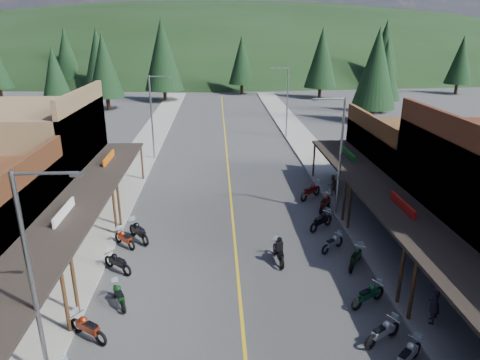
{
  "coord_description": "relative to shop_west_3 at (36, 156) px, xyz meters",
  "views": [
    {
      "loc": [
        -0.93,
        -18.45,
        11.97
      ],
      "look_at": [
        0.45,
        6.94,
        3.0
      ],
      "focal_mm": 32.0,
      "sensor_mm": 36.0,
      "label": 1
    }
  ],
  "objects": [
    {
      "name": "ground",
      "position": [
        13.78,
        -11.3,
        -3.52
      ],
      "size": [
        220.0,
        220.0,
        0.0
      ],
      "primitive_type": "plane",
      "color": "#38383A",
      "rests_on": "ground"
    },
    {
      "name": "centerline",
      "position": [
        13.78,
        8.7,
        -3.51
      ],
      "size": [
        0.15,
        90.0,
        0.01
      ],
      "primitive_type": "cube",
      "color": "gold",
      "rests_on": "ground"
    },
    {
      "name": "sidewalk_west",
      "position": [
        5.08,
        8.7,
        -3.44
      ],
      "size": [
        3.4,
        94.0,
        0.15
      ],
      "primitive_type": "cube",
      "color": "gray",
      "rests_on": "ground"
    },
    {
      "name": "sidewalk_east",
      "position": [
        22.48,
        8.7,
        -3.44
      ],
      "size": [
        3.4,
        94.0,
        0.15
      ],
      "primitive_type": "cube",
      "color": "gray",
      "rests_on": "ground"
    },
    {
      "name": "shop_west_3",
      "position": [
        0.0,
        0.0,
        0.0
      ],
      "size": [
        10.9,
        10.2,
        8.2
      ],
      "color": "brown",
      "rests_on": "ground"
    },
    {
      "name": "shop_east_3",
      "position": [
        27.54,
        0.0,
        -0.99
      ],
      "size": [
        10.9,
        10.2,
        6.2
      ],
      "color": "#4C2D16",
      "rests_on": "ground"
    },
    {
      "name": "streetlight_0",
      "position": [
        6.83,
        -17.3,
        0.94
      ],
      "size": [
        2.16,
        0.18,
        8.0
      ],
      "color": "gray",
      "rests_on": "ground"
    },
    {
      "name": "streetlight_1",
      "position": [
        6.83,
        10.7,
        0.94
      ],
      "size": [
        2.16,
        0.18,
        8.0
      ],
      "color": "gray",
      "rests_on": "ground"
    },
    {
      "name": "streetlight_2",
      "position": [
        20.74,
        -3.3,
        0.94
      ],
      "size": [
        2.16,
        0.18,
        8.0
      ],
      "color": "gray",
      "rests_on": "ground"
    },
    {
      "name": "streetlight_3",
      "position": [
        20.74,
        18.7,
        0.94
      ],
      "size": [
        2.16,
        0.18,
        8.0
      ],
      "color": "gray",
      "rests_on": "ground"
    },
    {
      "name": "ridge_hill",
      "position": [
        13.78,
        123.7,
        -3.52
      ],
      "size": [
        310.0,
        140.0,
        60.0
      ],
      "primitive_type": "ellipsoid",
      "color": "black",
      "rests_on": "ground"
    },
    {
      "name": "pine_1",
      "position": [
        -10.22,
        58.7,
        3.72
      ],
      "size": [
        5.88,
        5.88,
        12.5
      ],
      "color": "black",
      "rests_on": "ground"
    },
    {
      "name": "pine_2",
      "position": [
        3.78,
        46.7,
        4.47
      ],
      "size": [
        6.72,
        6.72,
        14.0
      ],
      "color": "black",
      "rests_on": "ground"
    },
    {
      "name": "pine_3",
      "position": [
        17.78,
        54.7,
        2.96
      ],
      "size": [
        5.04,
        5.04,
        11.0
      ],
      "color": "black",
      "rests_on": "ground"
    },
    {
      "name": "pine_4",
      "position": [
        31.78,
        48.7,
        3.72
      ],
      "size": [
        5.88,
        5.88,
        12.5
      ],
      "color": "black",
      "rests_on": "ground"
    },
    {
      "name": "pine_5",
      "position": [
        47.78,
        60.7,
        4.47
      ],
      "size": [
        6.72,
        6.72,
        14.0
      ],
      "color": "black",
      "rests_on": "ground"
    },
    {
      "name": "pine_6",
      "position": [
        59.78,
        52.7,
        2.96
      ],
      "size": [
        5.04,
        5.04,
        11.0
      ],
      "color": "black",
      "rests_on": "ground"
    },
    {
      "name": "pine_7",
      "position": [
        -18.22,
        64.7,
        3.72
      ],
      "size": [
        5.88,
        5.88,
        12.5
      ],
      "color": "black",
      "rests_on": "ground"
    },
    {
      "name": "pine_8",
      "position": [
        -8.22,
        28.7,
        2.46
      ],
      "size": [
        4.48,
        4.48,
        10.0
      ],
      "color": "black",
      "rests_on": "ground"
    },
    {
      "name": "pine_9",
      "position": [
        37.78,
        33.7,
        2.86
      ],
      "size": [
        4.93,
        4.93,
        10.8
      ],
      "color": "black",
      "rests_on": "ground"
    },
    {
      "name": "pine_10",
      "position": [
        -4.22,
        38.7,
        3.27
      ],
      "size": [
        5.38,
        5.38,
        11.6
      ],
      "color": "black",
      "rests_on": "ground"
    },
    {
      "name": "pine_11",
      "position": [
        33.78,
        26.7,
        3.67
      ],
      "size": [
        5.82,
        5.82,
        12.4
      ],
      "color": "black",
      "rests_on": "ground"
    },
    {
      "name": "bike_west_6",
      "position": [
        7.46,
        -15.08,
        -2.93
      ],
      "size": [
        2.08,
        1.75,
        1.18
      ],
      "primitive_type": null,
      "rotation": [
        0.0,
        0.0,
        0.96
      ],
      "color": "maroon",
      "rests_on": "ground"
    },
    {
      "name": "bike_west_7",
      "position": [
        8.24,
        -12.83,
        -2.98
      ],
      "size": [
        1.4,
        1.98,
        1.08
      ],
      "primitive_type": null,
      "rotation": [
        0.0,
        0.0,
        0.46
      ],
      "color": "#0C3F15",
      "rests_on": "ground"
    },
    {
      "name": "bike_west_8",
      "position": [
        7.55,
        -9.91,
        -2.94
      ],
      "size": [
        1.99,
        1.8,
        1.15
      ],
      "primitive_type": null,
      "rotation": [
        0.0,
        0.0,
        0.88
      ],
      "color": "black",
      "rests_on": "ground"
    },
    {
      "name": "bike_west_9",
      "position": [
        7.36,
        -7.15,
        -2.98
      ],
      "size": [
        1.77,
        1.77,
        1.07
      ],
      "primitive_type": null,
      "rotation": [
        0.0,
        0.0,
        0.78
      ],
      "color": "#A2270B",
      "rests_on": "ground"
    },
    {
      "name": "bike_west_10",
      "position": [
        8.07,
        -6.48,
        -2.87
      ],
      "size": [
        1.95,
        2.3,
        1.3
      ],
      "primitive_type": null,
      "rotation": [
        0.0,
        0.0,
        0.62
      ],
      "color": "black",
      "rests_on": "ground"
    },
    {
      "name": "bike_east_5",
      "position": [
        19.78,
        -17.31,
        -2.94
      ],
      "size": [
        1.98,
        1.83,
        1.16
      ],
      "primitive_type": null,
      "rotation": [
        0.0,
        0.0,
        -0.87
      ],
      "color": "#B0AFB5",
      "rests_on": "ground"
    },
    {
      "name": "bike_east_6",
      "position": [
        19.35,
        -15.94,
        -2.96
      ],
      "size": [
        2.01,
        1.53,
        1.11
      ],
      "primitive_type": null,
      "rotation": [
        0.0,
        0.0,
        -1.05
      ],
      "color": "#ADAEB3",
      "rests_on": "ground"
    },
    {
      "name": "bike_east_7",
      "position": [
        19.62,
        -13.43,
        -2.94
      ],
      "size": [
        2.1,
        1.62,
        1.16
      ],
      "primitive_type": null,
      "rotation": [
        0.0,
        0.0,
        -1.04
      ],
      "color": "#0D4525",
      "rests_on": "ground"
    },
    {
      "name": "bike_east_8",
      "position": [
        20.09,
        -10.07,
        -2.94
      ],
      "size": [
        1.68,
        2.07,
        1.16
      ],
      "primitive_type": null,
      "rotation": [
        0.0,
        0.0,
        -0.58
      ],
      "color": "#0C3F12",
      "rests_on": "ground"
    },
    {
      "name": "bike_east_9",
      "position": [
        19.31,
        -8.3,
        -2.99
      ],
      "size": [
        1.83,
        1.65,
        1.06
      ],
      "primitive_type": null,
      "rotation": [
        0.0,
        0.0,
        -0.89
      ],
      "color": "gray",
      "rests_on": "ground"
    },
    {
      "name": "bike_east_10",
      "position": [
        19.32,
        -5.49,
        -2.91
      ],
      "size": [
        2.08,
        1.93,
        1.22
      ],
      "primitive_type": null,
      "rotation": [
        0.0,
        0.0,
        -0.86
      ],
      "color": "black",
      "rests_on": "ground"
    },
    {
      "name": "bike_east_11",
      "position": [
        20.27,
        -2.62,
        -2.87
      ],
      "size": [
        1.81,
        2.34,
        1.3
      ],
      "primitive_type": null,
      "rotation": [
        0.0,
        0.0,
        -0.54
      ],
      "color": "maroon",
      "rests_on": "ground"
    },
    {
      "name": "bike_east_12",
      "position": [
        19.74,
        -0.31,
        -2.85
      ],
      "size": [
        2.23,
        2.16,
        1.33
      ],
      "primitive_type": null,
      "rotation": [
        0.0,
        0.0,
        -0.81
      ],
      "color": "maroon",
      "rests_on": "ground"
    },
    {
      "name": "rider_on_bike",
      "position": [
        16.06,
        -9.37,
        -2.88
      ],
      "size": [
        0.91,
        2.15,
        1.59
      ],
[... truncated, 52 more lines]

